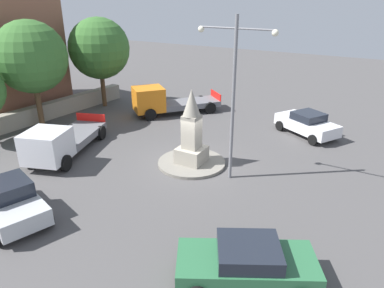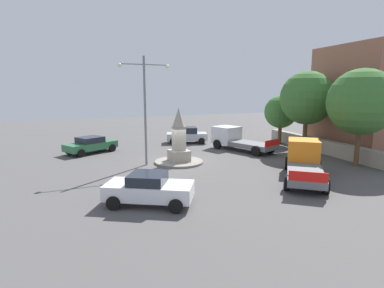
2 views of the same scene
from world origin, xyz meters
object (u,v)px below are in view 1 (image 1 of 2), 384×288
(streetlamp, at_px, (234,86))
(car_white_approaching, at_px, (307,124))
(car_green_parked_right, at_px, (247,263))
(tree_near_wall, at_px, (99,49))
(car_silver_waiting, at_px, (9,201))
(truck_orange_passing, at_px, (164,101))
(monument, at_px, (192,133))
(tree_far_corner, at_px, (31,57))
(truck_white_far_side, at_px, (59,142))

(streetlamp, distance_m, car_white_approaching, 8.68)
(car_green_parked_right, height_order, tree_near_wall, tree_near_wall)
(car_white_approaching, distance_m, car_silver_waiting, 17.02)
(car_green_parked_right, distance_m, tree_near_wall, 20.98)
(car_green_parked_right, bearing_deg, car_silver_waiting, -171.68)
(truck_orange_passing, distance_m, tree_near_wall, 6.35)
(car_green_parked_right, xyz_separation_m, car_silver_waiting, (-9.40, -1.38, 0.08))
(monument, relative_size, car_white_approaching, 0.89)
(car_silver_waiting, bearing_deg, car_green_parked_right, 8.32)
(monument, bearing_deg, tree_far_corner, 179.32)
(car_white_approaching, bearing_deg, car_silver_waiting, -118.46)
(truck_orange_passing, height_order, tree_near_wall, tree_near_wall)
(monument, distance_m, truck_white_far_side, 7.18)
(monument, xyz_separation_m, truck_white_far_side, (-6.53, -2.86, -0.80))
(truck_orange_passing, bearing_deg, truck_white_far_side, -94.18)
(streetlamp, bearing_deg, car_white_approaching, 75.84)
(streetlamp, relative_size, car_green_parked_right, 1.63)
(truck_white_far_side, relative_size, tree_far_corner, 0.91)
(monument, relative_size, car_green_parked_right, 0.84)
(tree_far_corner, bearing_deg, car_green_parked_right, -20.78)
(car_green_parked_right, relative_size, truck_orange_passing, 0.76)
(truck_white_far_side, bearing_deg, car_white_approaching, 43.01)
(streetlamp, distance_m, car_green_parked_right, 7.83)
(monument, height_order, tree_far_corner, tree_far_corner)
(car_white_approaching, bearing_deg, monument, -120.56)
(streetlamp, bearing_deg, truck_white_far_side, -164.33)
(tree_far_corner, bearing_deg, car_white_approaching, 23.92)
(truck_white_far_side, bearing_deg, car_silver_waiting, -61.43)
(car_green_parked_right, height_order, truck_orange_passing, truck_orange_passing)
(tree_near_wall, relative_size, tree_far_corner, 0.98)
(monument, relative_size, streetlamp, 0.52)
(truck_white_far_side, relative_size, tree_near_wall, 0.93)
(truck_white_far_side, relative_size, truck_orange_passing, 1.04)
(streetlamp, xyz_separation_m, truck_orange_passing, (-8.21, 6.65, -3.55))
(car_white_approaching, distance_m, truck_orange_passing, 10.16)
(tree_near_wall, bearing_deg, tree_far_corner, -95.14)
(truck_orange_passing, bearing_deg, car_white_approaching, 5.20)
(car_silver_waiting, height_order, tree_far_corner, tree_far_corner)
(car_silver_waiting, xyz_separation_m, truck_orange_passing, (-2.00, 14.05, 0.21))
(monument, relative_size, tree_far_corner, 0.57)
(car_white_approaching, bearing_deg, tree_near_wall, -174.59)
(tree_near_wall, xyz_separation_m, tree_far_corner, (-0.50, -5.60, 0.14))
(streetlamp, relative_size, truck_orange_passing, 1.24)
(car_silver_waiting, distance_m, truck_white_far_side, 5.59)
(truck_white_far_side, bearing_deg, tree_near_wall, 118.32)
(truck_white_far_side, xyz_separation_m, tree_far_corner, (-5.14, 3.00, 3.63))
(car_white_approaching, xyz_separation_m, car_silver_waiting, (-8.11, -14.97, 0.04))
(car_green_parked_right, xyz_separation_m, truck_white_far_side, (-12.08, 3.53, 0.24))
(car_white_approaching, height_order, car_silver_waiting, car_silver_waiting)
(truck_orange_passing, xyz_separation_m, tree_near_wall, (-5.30, -0.54, 3.45))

